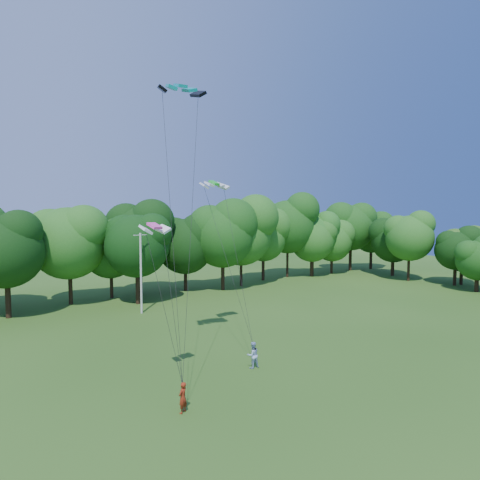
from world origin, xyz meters
TOP-DOWN VIEW (x-y plane):
  - ground at (0.00, 0.00)m, footprint 160.00×160.00m
  - utility_pole at (-0.68, 28.70)m, footprint 1.64×0.70m
  - kite_flyer_left at (-4.77, 7.49)m, footprint 0.73×0.67m
  - kite_flyer_right at (1.66, 10.46)m, footprint 0.93×0.74m
  - kite_teal at (-2.65, 12.47)m, footprint 3.11×1.65m
  - kite_green at (2.05, 16.89)m, footprint 2.45×1.25m
  - kite_pink at (-5.42, 9.76)m, footprint 1.85×1.22m
  - tree_back_center at (0.20, 33.15)m, footprint 8.17×8.17m
  - tree_back_east at (32.04, 37.87)m, footprint 8.41×8.41m
  - tree_flank_east at (45.57, 19.85)m, footprint 7.11×7.11m

SIDE VIEW (x-z plane):
  - ground at x=0.00m, z-range 0.00..0.00m
  - kite_flyer_left at x=-4.77m, z-range 0.00..1.66m
  - kite_flyer_right at x=1.66m, z-range 0.00..1.83m
  - utility_pole at x=-0.68m, z-range 0.11..8.76m
  - tree_flank_east at x=45.57m, z-range 1.29..11.63m
  - tree_back_center at x=0.20m, z-range 1.48..13.36m
  - tree_back_east at x=32.04m, z-range 1.52..13.76m
  - kite_pink at x=-5.42m, z-range 9.79..10.16m
  - kite_green at x=2.05m, z-range 12.97..13.46m
  - kite_teal at x=-2.65m, z-range 18.59..19.19m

